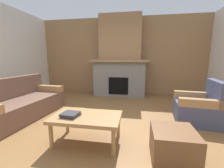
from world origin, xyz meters
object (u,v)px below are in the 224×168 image
Objects in this scene: armchair at (199,108)px; coffee_table at (87,119)px; fireplace at (120,61)px; couch at (21,104)px; ottoman at (173,145)px.

armchair is 2.23m from coffee_table.
fireplace is 3.14m from couch.
armchair is at bearing 28.95° from coffee_table.
fireplace reaches higher than couch.
fireplace is 1.45× the size of couch.
fireplace is at bearing 107.78° from ottoman.
couch is 3.07m from ottoman.
fireplace is 2.70× the size of coffee_table.
coffee_table is at bearing -151.05° from armchair.
armchair is at bearing 5.41° from couch.
coffee_table is (-1.95, -1.08, 0.08)m from armchair.
fireplace reaches higher than ottoman.
couch reaches higher than coffee_table.
couch is 1.86× the size of coffee_table.
ottoman is at bearing -121.30° from armchair.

